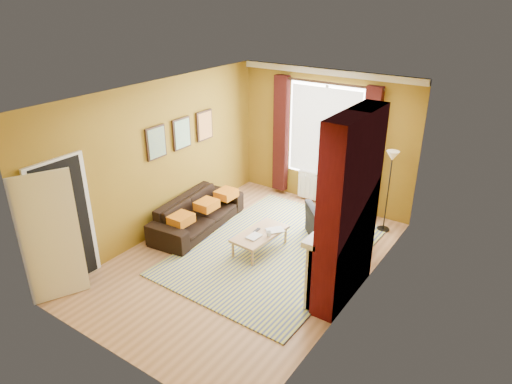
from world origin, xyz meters
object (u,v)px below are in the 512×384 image
sofa (198,213)px  armchair (335,223)px  wicker_stool (324,201)px  coffee_table (260,235)px  floor_lamp (391,169)px

sofa → armchair: 2.58m
sofa → wicker_stool: (1.64, 2.03, -0.10)m
coffee_table → floor_lamp: size_ratio=0.69×
armchair → coffee_table: (-0.89, -1.13, 0.00)m
sofa → coffee_table: sofa is taller
sofa → wicker_stool: 2.62m
floor_lamp → sofa: bearing=-147.3°
armchair → wicker_stool: armchair is taller
sofa → floor_lamp: bearing=-62.9°
coffee_table → floor_lamp: (1.53, 1.94, 0.93)m
sofa → floor_lamp: 3.65m
floor_lamp → armchair: bearing=-127.9°
armchair → floor_lamp: (0.63, 0.81, 0.93)m
armchair → coffee_table: 1.44m
armchair → coffee_table: bearing=8.8°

